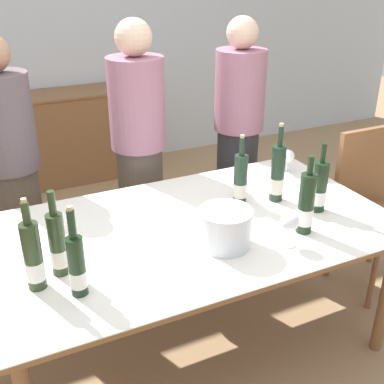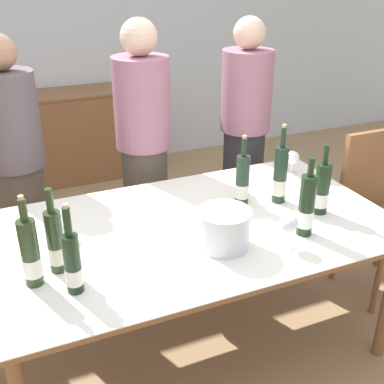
{
  "view_description": "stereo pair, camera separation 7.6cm",
  "coord_description": "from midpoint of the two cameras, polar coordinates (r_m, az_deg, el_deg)",
  "views": [
    {
      "loc": [
        -0.86,
        -1.8,
        1.87
      ],
      "look_at": [
        0.0,
        0.0,
        0.91
      ],
      "focal_mm": 45.0,
      "sensor_mm": 36.0,
      "label": 1
    },
    {
      "loc": [
        -0.79,
        -1.83,
        1.87
      ],
      "look_at": [
        0.0,
        0.0,
        0.91
      ],
      "focal_mm": 45.0,
      "sensor_mm": 36.0,
      "label": 2
    }
  ],
  "objects": [
    {
      "name": "dining_table",
      "position": [
        2.33,
        0.94,
        -5.31
      ],
      "size": [
        1.93,
        1.1,
        0.73
      ],
      "color": "brown",
      "rests_on": "ground_plane"
    },
    {
      "name": "ground_plane",
      "position": [
        2.73,
        0.84,
        -17.46
      ],
      "size": [
        12.0,
        12.0,
        0.0
      ],
      "primitive_type": "plane",
      "color": "#A37F56"
    },
    {
      "name": "wine_glass_1",
      "position": [
        2.24,
        -14.6,
        -3.1
      ],
      "size": [
        0.08,
        0.08,
        0.14
      ],
      "color": "white",
      "rests_on": "dining_table"
    },
    {
      "name": "person_host",
      "position": [
        2.94,
        -19.22,
        2.22
      ],
      "size": [
        0.33,
        0.33,
        1.54
      ],
      "color": "#51473D",
      "rests_on": "ground_plane"
    },
    {
      "name": "chair_right_end",
      "position": [
        3.12,
        21.81,
        -1.19
      ],
      "size": [
        0.42,
        0.42,
        0.98
      ],
      "color": "brown",
      "rests_on": "ground_plane"
    },
    {
      "name": "wine_bottle_6",
      "position": [
        2.52,
        11.24,
        1.85
      ],
      "size": [
        0.07,
        0.07,
        0.42
      ],
      "color": "#1E3323",
      "rests_on": "dining_table"
    },
    {
      "name": "ice_bucket",
      "position": [
        2.11,
        4.84,
        -4.22
      ],
      "size": [
        0.24,
        0.24,
        0.17
      ],
      "color": "silver",
      "rests_on": "dining_table"
    },
    {
      "name": "person_guest_left",
      "position": [
        2.96,
        -4.95,
        4.44
      ],
      "size": [
        0.33,
        0.33,
        1.6
      ],
      "color": "#51473D",
      "rests_on": "ground_plane"
    },
    {
      "name": "wine_glass_2",
      "position": [
        2.13,
        12.42,
        -3.82
      ],
      "size": [
        0.08,
        0.08,
        0.16
      ],
      "color": "white",
      "rests_on": "dining_table"
    },
    {
      "name": "wine_bottle_5",
      "position": [
        1.85,
        -12.82,
        -8.26
      ],
      "size": [
        0.07,
        0.07,
        0.37
      ],
      "color": "black",
      "rests_on": "dining_table"
    },
    {
      "name": "wine_glass_0",
      "position": [
        2.89,
        12.57,
        3.93
      ],
      "size": [
        0.08,
        0.08,
        0.14
      ],
      "color": "white",
      "rests_on": "dining_table"
    },
    {
      "name": "wine_bottle_0",
      "position": [
        1.99,
        -14.82,
        -5.81
      ],
      "size": [
        0.07,
        0.07,
        0.37
      ],
      "color": "#28381E",
      "rests_on": "dining_table"
    },
    {
      "name": "wine_bottle_3",
      "position": [
        1.93,
        -17.53,
        -7.04
      ],
      "size": [
        0.07,
        0.07,
        0.38
      ],
      "color": "#28381E",
      "rests_on": "dining_table"
    },
    {
      "name": "wine_bottle_4",
      "position": [
        2.47,
        6.87,
        1.28
      ],
      "size": [
        0.07,
        0.07,
        0.37
      ],
      "color": "#1E3323",
      "rests_on": "dining_table"
    },
    {
      "name": "wine_bottle_1",
      "position": [
        2.46,
        15.96,
        0.22
      ],
      "size": [
        0.08,
        0.08,
        0.36
      ],
      "color": "black",
      "rests_on": "dining_table"
    },
    {
      "name": "wine_bottle_2",
      "position": [
        2.24,
        14.36,
        -1.77
      ],
      "size": [
        0.07,
        0.07,
        0.38
      ],
      "color": "black",
      "rests_on": "dining_table"
    },
    {
      "name": "sideboard_cabinet",
      "position": [
        4.62,
        -11.64,
        6.78
      ],
      "size": [
        1.15,
        0.46,
        0.82
      ],
      "color": "brown",
      "rests_on": "ground_plane"
    },
    {
      "name": "person_guest_right",
      "position": [
        3.3,
        6.88,
        6.3
      ],
      "size": [
        0.33,
        0.33,
        1.57
      ],
      "color": "#2D2D33",
      "rests_on": "ground_plane"
    },
    {
      "name": "back_wall",
      "position": [
        4.69,
        -13.93,
        19.24
      ],
      "size": [
        8.0,
        0.1,
        2.8
      ],
      "color": "silver",
      "rests_on": "ground_plane"
    }
  ]
}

